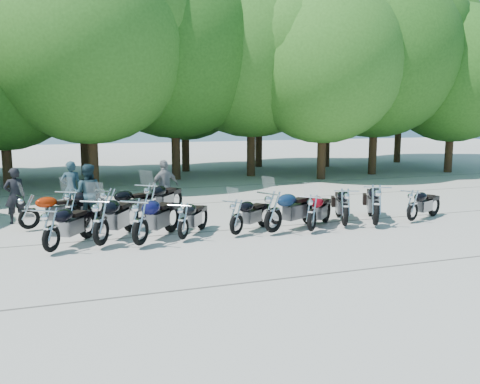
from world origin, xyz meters
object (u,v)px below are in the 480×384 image
object	(u,v)px
motorcycle_1	(100,220)
motorcycle_10	(29,211)
motorcycle_3	(183,220)
rider_0	(15,196)
motorcycle_7	(345,206)
motorcycle_8	(376,204)
motorcycle_5	(273,210)
rider_3	(71,188)
motorcycle_6	(312,212)
rider_2	(165,187)
motorcycle_4	(237,216)
motorcycle_12	(109,205)
motorcycle_2	(140,220)
motorcycle_9	(413,204)
rider_1	(88,194)
motorcycle_13	(150,201)
motorcycle_0	(51,228)
motorcycle_11	(71,206)

from	to	relation	value
motorcycle_1	motorcycle_10	size ratio (longest dim) A/B	1.19
motorcycle_3	rider_0	distance (m)	5.84
motorcycle_7	motorcycle_8	world-z (taller)	motorcycle_8
motorcycle_3	motorcycle_7	xyz separation A→B (m)	(4.83, 0.00, 0.08)
motorcycle_5	rider_3	xyz separation A→B (m)	(-5.23, 4.60, 0.21)
motorcycle_5	motorcycle_6	xyz separation A→B (m)	(1.10, -0.17, -0.08)
motorcycle_7	rider_2	world-z (taller)	rider_2
motorcycle_4	motorcycle_8	size ratio (longest dim) A/B	0.81
motorcycle_10	rider_0	world-z (taller)	rider_0
motorcycle_8	motorcycle_12	size ratio (longest dim) A/B	1.11
motorcycle_5	rider_0	distance (m)	7.95
motorcycle_2	rider_2	bearing A→B (deg)	-71.75
motorcycle_7	motorcycle_9	size ratio (longest dim) A/B	1.15
motorcycle_7	rider_1	distance (m)	7.78
rider_1	motorcycle_3	bearing A→B (deg)	144.22
motorcycle_6	motorcycle_9	bearing A→B (deg)	-133.58
motorcycle_2	motorcycle_13	distance (m)	2.98
motorcycle_1	motorcycle_2	distance (m)	0.97
motorcycle_10	rider_2	size ratio (longest dim) A/B	1.18
motorcycle_2	motorcycle_4	xyz separation A→B (m)	(2.64, 0.31, -0.12)
rider_3	motorcycle_2	bearing A→B (deg)	108.33
motorcycle_0	motorcycle_6	distance (m)	6.87
motorcycle_6	motorcycle_7	xyz separation A→B (m)	(1.21, 0.27, 0.04)
motorcycle_9	rider_2	world-z (taller)	rider_2
motorcycle_6	motorcycle_12	bearing A→B (deg)	15.11
motorcycle_9	rider_2	distance (m)	7.99
motorcycle_0	motorcycle_2	size ratio (longest dim) A/B	0.91
motorcycle_2	motorcycle_7	world-z (taller)	motorcycle_2
motorcycle_6	rider_1	bearing A→B (deg)	11.86
motorcycle_12	rider_2	distance (m)	2.47
motorcycle_10	rider_0	xyz separation A→B (m)	(-0.45, 1.27, 0.26)
motorcycle_1	motorcycle_10	bearing A→B (deg)	-24.69
motorcycle_8	rider_2	distance (m)	6.89
motorcycle_11	rider_2	world-z (taller)	rider_2
motorcycle_5	rider_1	size ratio (longest dim) A/B	1.35
motorcycle_13	rider_2	world-z (taller)	rider_2
rider_2	motorcycle_12	bearing A→B (deg)	15.02
motorcycle_10	motorcycle_13	xyz separation A→B (m)	(3.47, 0.01, 0.09)
motorcycle_3	motorcycle_9	distance (m)	7.18
motorcycle_9	motorcycle_10	world-z (taller)	motorcycle_10
motorcycle_11	rider_2	xyz separation A→B (m)	(3.02, 1.33, 0.26)
motorcycle_0	motorcycle_13	bearing A→B (deg)	-102.47
rider_1	rider_3	distance (m)	1.38
motorcycle_9	rider_1	distance (m)	9.97
motorcycle_4	motorcycle_10	distance (m)	5.98
motorcycle_10	rider_1	world-z (taller)	rider_1
motorcycle_2	rider_1	world-z (taller)	rider_1
motorcycle_6	rider_2	bearing A→B (deg)	-9.16
motorcycle_1	motorcycle_2	size ratio (longest dim) A/B	1.01
motorcycle_2	motorcycle_10	size ratio (longest dim) A/B	1.18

